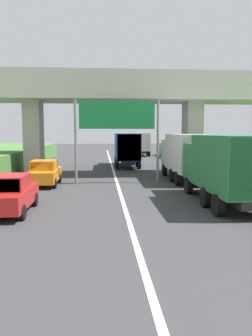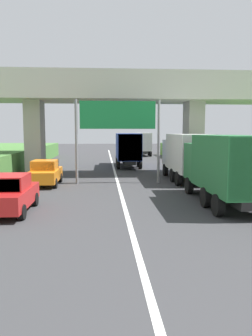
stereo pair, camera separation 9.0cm
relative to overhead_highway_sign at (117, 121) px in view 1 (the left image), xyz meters
name	(u,v)px [view 1 (the left image)]	position (x,y,z in m)	size (l,w,h in m)	color
lane_centre_stripe	(118,186)	(0.00, -0.99, -4.33)	(0.20, 85.64, 0.01)	white
overpass_bridge	(114,99)	(0.00, 4.71, 2.00)	(40.00, 4.80, 8.31)	#ADA89E
overhead_highway_sign	(117,121)	(0.00, 0.00, 0.00)	(5.88, 0.18, 5.81)	slate
truck_green	(223,166)	(4.94, -6.87, -2.40)	(2.44, 7.30, 3.44)	black
truck_blue	(126,148)	(1.49, 11.01, -2.40)	(2.44, 7.30, 3.44)	black
truck_yellow	(140,143)	(4.82, 26.93, -2.40)	(2.44, 7.30, 3.44)	black
truck_white	(185,155)	(5.07, 1.06, -2.40)	(2.44, 7.30, 3.44)	black
car_orange	(45,173)	(-4.92, -0.45, -3.48)	(1.86, 4.10, 1.72)	orange
car_red	(10,194)	(-5.17, -7.92, -3.48)	(1.86, 4.10, 1.72)	red
construction_barrel_3	(245,192)	(6.49, -6.05, -3.88)	(0.57, 0.57, 0.90)	orange
construction_barrel_4	(219,179)	(6.73, -1.49, -3.88)	(0.57, 0.57, 0.90)	orange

